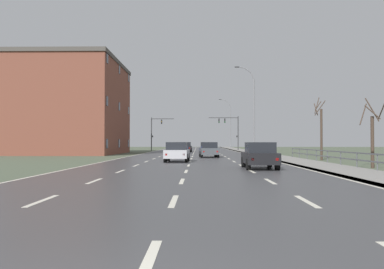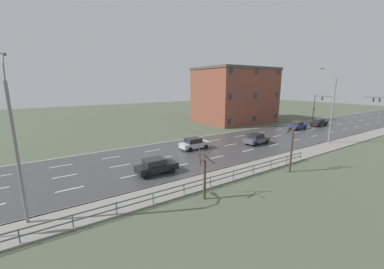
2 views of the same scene
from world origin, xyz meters
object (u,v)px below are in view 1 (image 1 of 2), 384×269
Objects in this scene: traffic_signal_right at (231,127)px; car_distant at (181,148)px; car_mid_centre at (186,147)px; brick_building at (73,108)px; street_lamp_midground at (253,111)px; car_far_left at (260,155)px; traffic_signal_left at (155,129)px; car_far_right at (177,152)px; street_lamp_distant at (230,125)px; car_near_right at (209,150)px.

car_distant is (-8.32, -16.70, -3.52)m from traffic_signal_right.
car_mid_centre is 18.78m from brick_building.
car_mid_centre is (-8.78, 13.64, -4.62)m from street_lamp_midground.
brick_building is at bearing -169.17° from car_distant.
car_far_left is 0.99× the size of car_distant.
brick_building is at bearing 124.51° from car_far_left.
traffic_signal_left is 1.48× the size of car_far_left.
car_mid_centre and car_distant have the same top height.
street_lamp_midground is at bearing 66.75° from car_far_right.
car_distant is at bearing -106.71° from street_lamp_distant.
car_near_right is 1.01× the size of car_distant.
traffic_signal_left is 1.46× the size of car_distant.
traffic_signal_left is at bearing -135.99° from street_lamp_distant.
street_lamp_midground is 1.76× the size of traffic_signal_right.
street_lamp_distant is 2.66× the size of car_far_left.
traffic_signal_right reaches higher than car_far_left.
car_mid_centre is at bearing -57.93° from traffic_signal_left.
car_near_right is 16.01m from car_distant.
car_near_right is (-2.53, 17.50, 0.00)m from car_far_left.
traffic_signal_left is 1.47× the size of car_mid_centre.
street_lamp_midground is 1.01× the size of street_lamp_distant.
street_lamp_distant is 46.77m from car_near_right.
traffic_signal_left is 50.96m from car_far_left.
street_lamp_distant reaches higher than traffic_signal_right.
street_lamp_distant is 13.92m from traffic_signal_right.
car_mid_centre is 1.00× the size of car_distant.
car_far_right is at bearing -88.43° from car_mid_centre.
car_mid_centre is at bearing -129.36° from traffic_signal_right.
traffic_signal_right is at bearing 61.86° from car_distant.
car_mid_centre is 40.58m from car_far_left.
car_far_right is at bearing -81.52° from traffic_signal_left.
car_far_left is (-3.18, -63.70, -4.53)m from street_lamp_distant.
car_far_right and car_mid_centre have the same top height.
car_far_right is 26.99m from brick_building.
street_lamp_distant is at bearing 79.62° from car_near_right.
street_lamp_distant is (-0.01, 37.15, -0.08)m from street_lamp_midground.
street_lamp_distant is at bearing 90.02° from street_lamp_midground.
car_far_right is at bearing -55.26° from brick_building.
street_lamp_midground is at bearing -8.21° from brick_building.
brick_building is at bearing -124.90° from street_lamp_distant.
brick_building reaches higher than car_mid_centre.
street_lamp_distant reaches higher than car_far_right.
street_lamp_distant is at bearing 70.60° from car_mid_centre.
street_lamp_midground is 37.15m from street_lamp_distant.
car_near_right is at bearing 98.53° from car_far_left.
car_far_right is 9.68m from car_near_right.
car_far_right is 0.99× the size of car_near_right.
car_distant is at bearing 144.39° from street_lamp_midground.
traffic_signal_left is 21.66m from brick_building.
street_lamp_distant is at bearing 87.43° from car_far_left.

